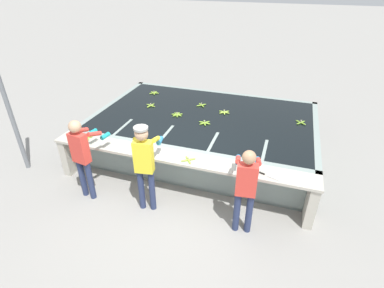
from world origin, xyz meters
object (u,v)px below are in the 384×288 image
(worker_2, at_px, (246,185))
(banana_bunch_floating_0, at_px, (224,112))
(worker_1, at_px, (145,161))
(knife_0, at_px, (266,175))
(banana_bunch_ledge_1, at_px, (188,160))
(banana_bunch_floating_6, at_px, (154,93))
(banana_bunch_ledge_0, at_px, (85,138))
(banana_bunch_floating_1, at_px, (151,105))
(support_post_left, at_px, (6,101))
(banana_bunch_floating_5, at_px, (205,123))
(banana_bunch_floating_2, at_px, (201,105))
(banana_bunch_floating_3, at_px, (301,123))
(worker_0, at_px, (82,153))
(banana_bunch_floating_4, at_px, (177,115))

(worker_2, height_order, banana_bunch_floating_0, worker_2)
(worker_1, bearing_deg, knife_0, 12.45)
(banana_bunch_ledge_1, xyz_separation_m, knife_0, (1.37, -0.01, -0.01))
(banana_bunch_floating_6, distance_m, banana_bunch_ledge_0, 2.78)
(banana_bunch_floating_1, bearing_deg, support_post_left, -133.30)
(worker_1, height_order, banana_bunch_floating_5, worker_1)
(banana_bunch_floating_0, xyz_separation_m, banana_bunch_floating_5, (-0.28, -0.70, 0.00))
(banana_bunch_ledge_1, bearing_deg, banana_bunch_floating_0, 86.34)
(banana_bunch_floating_2, bearing_deg, banana_bunch_floating_0, -20.50)
(banana_bunch_floating_3, bearing_deg, banana_bunch_floating_1, -177.17)
(banana_bunch_floating_3, bearing_deg, banana_bunch_floating_6, 170.40)
(banana_bunch_floating_3, distance_m, knife_0, 2.29)
(banana_bunch_floating_1, distance_m, banana_bunch_ledge_1, 2.66)
(banana_bunch_floating_1, height_order, banana_bunch_floating_5, same)
(worker_2, bearing_deg, banana_bunch_floating_5, 122.27)
(knife_0, bearing_deg, worker_2, -121.05)
(worker_0, height_order, banana_bunch_floating_5, worker_0)
(worker_1, distance_m, banana_bunch_floating_0, 2.80)
(banana_bunch_ledge_1, bearing_deg, banana_bunch_floating_4, 116.71)
(worker_0, xyz_separation_m, banana_bunch_floating_5, (1.71, 2.04, -0.09))
(banana_bunch_floating_1, bearing_deg, banana_bunch_ledge_1, -50.28)
(banana_bunch_floating_6, relative_size, banana_bunch_ledge_1, 1.11)
(banana_bunch_floating_0, distance_m, banana_bunch_floating_3, 1.75)
(banana_bunch_floating_6, height_order, banana_bunch_ledge_1, banana_bunch_ledge_1)
(worker_1, xyz_separation_m, banana_bunch_floating_0, (0.77, 2.68, -0.14))
(worker_2, xyz_separation_m, banana_bunch_floating_3, (0.78, 2.67, -0.05))
(banana_bunch_floating_1, distance_m, banana_bunch_floating_2, 1.27)
(banana_bunch_floating_4, bearing_deg, banana_bunch_floating_0, 25.51)
(banana_bunch_floating_3, distance_m, banana_bunch_floating_4, 2.81)
(worker_0, xyz_separation_m, banana_bunch_floating_1, (0.16, 2.55, -0.09))
(banana_bunch_ledge_1, relative_size, knife_0, 0.73)
(banana_bunch_floating_0, distance_m, banana_bunch_floating_1, 1.85)
(banana_bunch_ledge_1, distance_m, support_post_left, 3.83)
(banana_bunch_floating_5, xyz_separation_m, banana_bunch_ledge_1, (0.14, -1.53, 0.00))
(worker_0, distance_m, banana_bunch_floating_4, 2.46)
(banana_bunch_floating_3, distance_m, banana_bunch_floating_6, 3.94)
(banana_bunch_floating_6, bearing_deg, worker_1, -67.82)
(banana_bunch_floating_2, relative_size, knife_0, 0.67)
(support_post_left, bearing_deg, banana_bunch_ledge_0, 9.56)
(banana_bunch_floating_3, bearing_deg, banana_bunch_ledge_0, -153.01)
(worker_0, height_order, banana_bunch_floating_0, worker_0)
(banana_bunch_floating_4, bearing_deg, banana_bunch_floating_2, 62.50)
(banana_bunch_floating_4, distance_m, banana_bunch_ledge_1, 1.95)
(banana_bunch_floating_0, bearing_deg, worker_1, -106.10)
(banana_bunch_floating_5, distance_m, support_post_left, 4.05)
(worker_2, xyz_separation_m, knife_0, (0.26, 0.44, -0.05))
(banana_bunch_floating_1, height_order, banana_bunch_floating_2, same)
(banana_bunch_floating_2, height_order, banana_bunch_ledge_0, banana_bunch_ledge_0)
(banana_bunch_floating_1, distance_m, banana_bunch_floating_6, 0.88)
(banana_bunch_floating_1, bearing_deg, banana_bunch_floating_6, 109.19)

